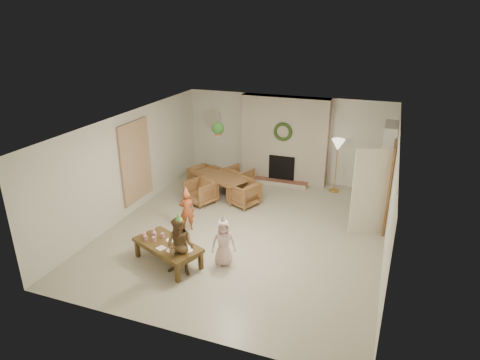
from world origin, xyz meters
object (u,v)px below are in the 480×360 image
at_px(child_plaid, 180,247).
at_px(dining_chair_right, 244,194).
at_px(child_red, 187,210).
at_px(child_pink, 223,243).
at_px(dining_table, 221,185).
at_px(dining_chair_near, 201,192).
at_px(dining_chair_left, 204,178).
at_px(dining_chair_far, 239,178).
at_px(coffee_table_top, 168,245).

bearing_deg(child_plaid, dining_chair_right, 86.25).
bearing_deg(child_red, child_pink, 121.15).
xyz_separation_m(dining_table, dining_chair_near, (-0.29, -0.64, 0.03)).
relative_size(dining_chair_left, child_plaid, 0.58).
bearing_deg(dining_chair_far, dining_table, 90.00).
bearing_deg(dining_chair_left, dining_table, -90.00).
xyz_separation_m(dining_chair_right, child_red, (-0.77, -1.70, 0.16)).
bearing_deg(dining_chair_far, child_plaid, 120.42).
bearing_deg(coffee_table_top, dining_chair_far, 112.90).
xyz_separation_m(dining_chair_left, child_pink, (2.00, -3.41, 0.17)).
relative_size(dining_table, dining_chair_far, 2.34).
relative_size(dining_chair_near, child_pink, 0.71).
bearing_deg(child_plaid, dining_chair_far, 93.17).
bearing_deg(dining_chair_near, dining_chair_right, 38.66).
bearing_deg(coffee_table_top, dining_chair_left, 126.92).
bearing_deg(child_red, dining_table, -109.63).
distance_m(dining_chair_left, coffee_table_top, 3.87).
bearing_deg(child_red, dining_chair_far, -116.03).
xyz_separation_m(dining_chair_left, coffee_table_top, (0.96, -3.75, 0.09)).
height_order(dining_chair_near, child_red, child_red).
xyz_separation_m(dining_chair_near, dining_chair_far, (0.59, 1.28, 0.00)).
height_order(dining_chair_far, dining_chair_left, same).
bearing_deg(child_plaid, dining_table, 98.58).
height_order(dining_chair_right, child_plaid, child_plaid).
height_order(dining_chair_far, child_pink, child_pink).
height_order(dining_chair_near, dining_chair_far, same).
xyz_separation_m(dining_table, child_pink, (1.36, -3.12, 0.20)).
xyz_separation_m(coffee_table_top, child_red, (-0.28, 1.39, 0.07)).
bearing_deg(child_pink, dining_chair_near, 96.35).
bearing_deg(child_pink, coffee_table_top, 170.42).
distance_m(dining_chair_near, dining_chair_right, 1.13).
distance_m(dining_chair_near, child_plaid, 3.25).
distance_m(dining_chair_right, child_pink, 2.81).
xyz_separation_m(dining_table, child_red, (0.03, -2.06, 0.19)).
distance_m(dining_chair_far, child_red, 2.72).
bearing_deg(dining_table, dining_chair_left, 180.00).
distance_m(dining_chair_left, child_pink, 3.96).
relative_size(coffee_table_top, child_red, 1.50).
relative_size(dining_chair_left, dining_chair_right, 1.00).
distance_m(dining_chair_far, dining_chair_right, 1.13).
bearing_deg(dining_chair_left, dining_chair_near, -135.00).
bearing_deg(dining_chair_right, dining_chair_near, -51.34).
xyz_separation_m(dining_chair_far, child_red, (-0.26, -2.70, 0.16)).
xyz_separation_m(child_red, child_plaid, (0.71, -1.65, 0.12)).
distance_m(dining_chair_near, dining_chair_far, 1.41).
height_order(dining_chair_far, child_plaid, child_plaid).
distance_m(coffee_table_top, child_plaid, 0.53).
bearing_deg(dining_chair_left, child_pink, -125.00).
relative_size(dining_chair_far, child_pink, 0.71).
xyz_separation_m(dining_chair_left, dining_chair_right, (1.44, -0.66, 0.00)).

